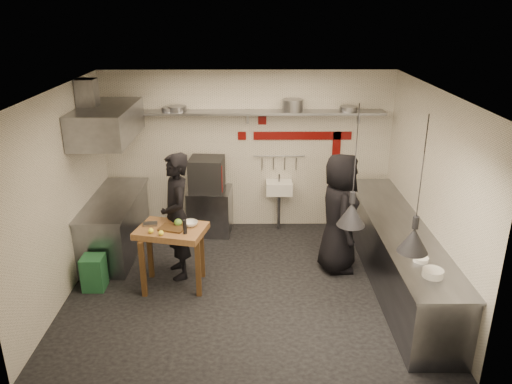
{
  "coord_description": "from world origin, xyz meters",
  "views": [
    {
      "loc": [
        0.08,
        -6.33,
        3.83
      ],
      "look_at": [
        0.13,
        0.3,
        1.31
      ],
      "focal_mm": 35.0,
      "sensor_mm": 36.0,
      "label": 1
    }
  ],
  "objects_px": {
    "prep_table": "(173,257)",
    "chef_right": "(339,213)",
    "oven_stand": "(210,211)",
    "green_bin": "(94,273)",
    "combi_oven": "(207,174)",
    "chef_left": "(177,216)"
  },
  "relations": [
    {
      "from": "green_bin",
      "to": "chef_left",
      "type": "distance_m",
      "value": 1.41
    },
    {
      "from": "oven_stand",
      "to": "green_bin",
      "type": "relative_size",
      "value": 1.6
    },
    {
      "from": "chef_left",
      "to": "chef_right",
      "type": "height_order",
      "value": "chef_left"
    },
    {
      "from": "chef_right",
      "to": "oven_stand",
      "type": "bearing_deg",
      "value": 56.19
    },
    {
      "from": "green_bin",
      "to": "chef_right",
      "type": "distance_m",
      "value": 3.65
    },
    {
      "from": "oven_stand",
      "to": "combi_oven",
      "type": "bearing_deg",
      "value": -125.45
    },
    {
      "from": "green_bin",
      "to": "chef_right",
      "type": "height_order",
      "value": "chef_right"
    },
    {
      "from": "prep_table",
      "to": "chef_right",
      "type": "xyz_separation_m",
      "value": [
        2.41,
        0.51,
        0.45
      ]
    },
    {
      "from": "chef_left",
      "to": "chef_right",
      "type": "distance_m",
      "value": 2.39
    },
    {
      "from": "combi_oven",
      "to": "chef_left",
      "type": "xyz_separation_m",
      "value": [
        -0.32,
        -1.46,
        -0.15
      ]
    },
    {
      "from": "oven_stand",
      "to": "chef_left",
      "type": "relative_size",
      "value": 0.42
    },
    {
      "from": "prep_table",
      "to": "chef_right",
      "type": "relative_size",
      "value": 0.5
    },
    {
      "from": "combi_oven",
      "to": "prep_table",
      "type": "distance_m",
      "value": 1.93
    },
    {
      "from": "chef_left",
      "to": "prep_table",
      "type": "bearing_deg",
      "value": -24.48
    },
    {
      "from": "prep_table",
      "to": "chef_left",
      "type": "relative_size",
      "value": 0.49
    },
    {
      "from": "oven_stand",
      "to": "prep_table",
      "type": "height_order",
      "value": "prep_table"
    },
    {
      "from": "oven_stand",
      "to": "combi_oven",
      "type": "xyz_separation_m",
      "value": [
        -0.03,
        -0.04,
        0.69
      ]
    },
    {
      "from": "prep_table",
      "to": "green_bin",
      "type": "bearing_deg",
      "value": -163.86
    },
    {
      "from": "chef_left",
      "to": "oven_stand",
      "type": "bearing_deg",
      "value": 147.84
    },
    {
      "from": "oven_stand",
      "to": "green_bin",
      "type": "bearing_deg",
      "value": -124.32
    },
    {
      "from": "oven_stand",
      "to": "prep_table",
      "type": "xyz_separation_m",
      "value": [
        -0.38,
        -1.83,
        0.06
      ]
    },
    {
      "from": "prep_table",
      "to": "chef_right",
      "type": "distance_m",
      "value": 2.51
    }
  ]
}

